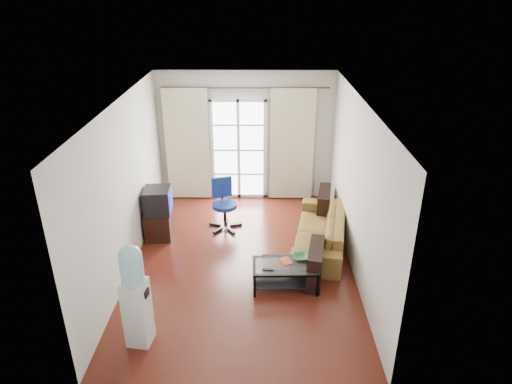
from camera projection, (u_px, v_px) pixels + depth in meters
floor at (242, 262)px, 7.63m from camera, size 5.20×5.20×0.00m
ceiling at (240, 102)px, 6.49m from camera, size 5.20×5.20×0.00m
wall_back at (246, 137)px, 9.42m from camera, size 3.60×0.02×2.70m
wall_front at (231, 293)px, 4.70m from camera, size 3.60×0.02×2.70m
wall_left at (125, 188)px, 7.07m from camera, size 0.02×5.20×2.70m
wall_right at (357, 189)px, 7.05m from camera, size 0.02×5.20×2.70m
french_door at (239, 150)px, 9.49m from camera, size 1.16×0.06×2.15m
curtain_rod at (245, 88)px, 8.90m from camera, size 3.30×0.04×0.04m
curtain_left at (188, 145)px, 9.38m from camera, size 0.90×0.07×2.35m
curtain_right at (292, 145)px, 9.37m from camera, size 0.90×0.07×2.35m
radiator at (283, 184)px, 9.75m from camera, size 0.64×0.12×0.64m
sofa at (320, 230)px, 7.98m from camera, size 2.37×1.56×0.61m
coffee_table at (285, 272)px, 6.92m from camera, size 1.00×0.59×0.40m
bowl at (300, 257)px, 6.97m from camera, size 0.28×0.28×0.06m
book at (281, 262)px, 6.89m from camera, size 0.30×0.31×0.02m
remote at (268, 269)px, 6.71m from camera, size 0.17×0.07×0.02m
tv_stand at (159, 223)px, 8.35m from camera, size 0.50×0.71×0.50m
crt_tv at (156, 201)px, 8.09m from camera, size 0.53×0.52×0.45m
task_chair at (225, 214)px, 8.60m from camera, size 0.81×0.81×0.96m
water_cooler at (135, 294)px, 5.64m from camera, size 0.34×0.33×1.45m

